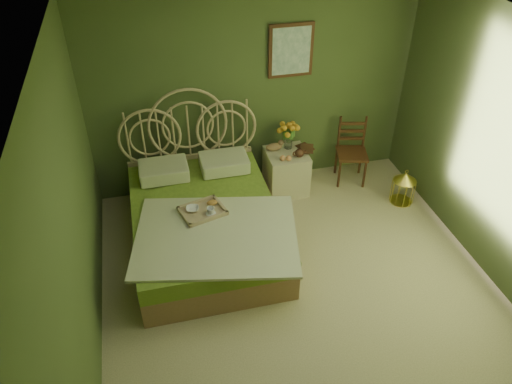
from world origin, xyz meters
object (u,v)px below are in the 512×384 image
object	(u,v)px
bed	(205,220)
nightstand	(286,166)
chair	(350,146)
birdcage	(403,188)

from	to	relation	value
bed	nightstand	bearing A→B (deg)	33.23
chair	birdcage	world-z (taller)	chair
chair	birdcage	bearing A→B (deg)	-41.47
birdcage	nightstand	bearing A→B (deg)	155.40
bed	birdcage	size ratio (longest dim) A/B	5.41
chair	birdcage	xyz separation A→B (m)	(0.46, -0.67, -0.27)
birdcage	bed	bearing A→B (deg)	-176.42
chair	birdcage	size ratio (longest dim) A/B	2.02
bed	nightstand	size ratio (longest dim) A/B	2.36
nightstand	chair	world-z (taller)	nightstand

